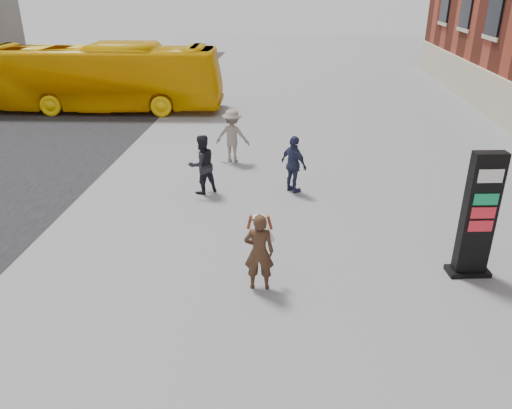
# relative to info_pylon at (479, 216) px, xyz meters

# --- Properties ---
(ground) EXTENTS (100.00, 100.00, 0.00)m
(ground) POSITION_rel_info_pylon_xyz_m (-4.52, -1.13, -1.30)
(ground) COLOR #9E9EA3
(info_pylon) EXTENTS (0.88, 0.51, 2.61)m
(info_pylon) POSITION_rel_info_pylon_xyz_m (0.00, 0.00, 0.00)
(info_pylon) COLOR black
(info_pylon) RESTS_ON ground
(woman) EXTENTS (0.60, 0.55, 1.58)m
(woman) POSITION_rel_info_pylon_xyz_m (-4.22, -0.83, -0.49)
(woman) COLOR #3D2817
(woman) RESTS_ON ground
(bus) EXTENTS (10.82, 3.00, 2.98)m
(bus) POSITION_rel_info_pylon_xyz_m (-12.32, 13.18, 0.19)
(bus) COLOR #ECB303
(bus) RESTS_ON road
(pedestrian_a) EXTENTS (1.03, 1.00, 1.67)m
(pedestrian_a) POSITION_rel_info_pylon_xyz_m (-6.15, 3.83, -0.47)
(pedestrian_a) COLOR black
(pedestrian_a) RESTS_ON ground
(pedestrian_b) EXTENTS (1.19, 0.78, 1.74)m
(pedestrian_b) POSITION_rel_info_pylon_xyz_m (-5.62, 6.54, -0.43)
(pedestrian_b) COLOR gray
(pedestrian_b) RESTS_ON ground
(pedestrian_c) EXTENTS (0.94, 0.96, 1.63)m
(pedestrian_c) POSITION_rel_info_pylon_xyz_m (-3.61, 4.08, -0.49)
(pedestrian_c) COLOR #2A2F4E
(pedestrian_c) RESTS_ON ground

